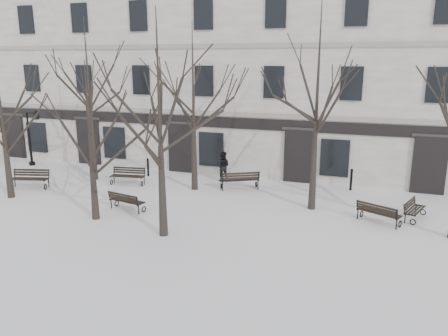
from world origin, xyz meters
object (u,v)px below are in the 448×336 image
at_px(bench_2, 378,212).
at_px(lamp_post, 32,134).
at_px(tree_0, 0,101).
at_px(bench_5, 413,209).
at_px(tree_1, 89,123).
at_px(tree_2, 159,99).
at_px(bench_4, 240,179).
at_px(bench_3, 128,175).
at_px(bench_0, 30,178).
at_px(bench_1, 126,201).

distance_m(bench_2, lamp_post, 21.09).
relative_size(tree_0, bench_5, 4.49).
xyz_separation_m(tree_0, tree_1, (5.70, -1.19, -0.58)).
height_order(tree_1, tree_2, tree_2).
distance_m(bench_4, lamp_post, 14.03).
height_order(tree_1, bench_3, tree_1).
bearing_deg(bench_0, tree_1, -40.45).
distance_m(tree_1, lamp_post, 11.84).
bearing_deg(bench_3, bench_1, -68.90).
bearing_deg(bench_2, tree_2, 52.55).
distance_m(bench_5, lamp_post, 22.33).
bearing_deg(bench_4, tree_2, 53.07).
bearing_deg(tree_1, bench_2, 16.17).
relative_size(bench_5, lamp_post, 0.47).
bearing_deg(bench_2, tree_0, 32.68).
height_order(tree_1, bench_4, tree_1).
height_order(tree_2, bench_0, tree_2).
bearing_deg(lamp_post, tree_1, -36.49).
distance_m(bench_0, bench_4, 11.03).
relative_size(tree_0, bench_4, 3.65).
distance_m(tree_1, bench_1, 3.93).
xyz_separation_m(tree_2, lamp_post, (-12.91, 7.61, -3.19)).
bearing_deg(tree_1, bench_4, 53.21).
bearing_deg(bench_4, bench_5, 139.83).
height_order(tree_1, lamp_post, tree_1).
xyz_separation_m(bench_3, lamp_post, (-7.91, 1.87, 1.54)).
distance_m(bench_2, bench_4, 7.34).
bearing_deg(tree_1, bench_5, 18.92).
xyz_separation_m(tree_1, bench_1, (0.69, 1.31, -3.64)).
bearing_deg(bench_3, lamp_post, 157.98).
xyz_separation_m(bench_0, bench_5, (18.74, 1.57, -0.10)).
relative_size(bench_1, bench_2, 0.97).
height_order(bench_0, bench_4, bench_4).
height_order(tree_1, bench_1, tree_1).
height_order(bench_1, lamp_post, lamp_post).
height_order(bench_1, bench_5, bench_1).
xyz_separation_m(tree_0, bench_1, (6.40, 0.12, -4.22)).
bearing_deg(bench_3, tree_1, -82.63).
xyz_separation_m(bench_5, lamp_post, (-22.13, 2.56, 1.60)).
relative_size(bench_1, bench_4, 0.87).
height_order(tree_1, bench_5, tree_1).
relative_size(bench_2, bench_4, 0.90).
xyz_separation_m(bench_0, bench_2, (17.32, 0.48, -0.05)).
height_order(tree_2, bench_4, tree_2).
relative_size(bench_2, bench_5, 1.10).
height_order(tree_2, bench_5, tree_2).
bearing_deg(bench_2, bench_4, 3.29).
distance_m(tree_1, bench_4, 8.39).
bearing_deg(bench_1, tree_2, 156.54).
bearing_deg(bench_1, tree_0, 12.52).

